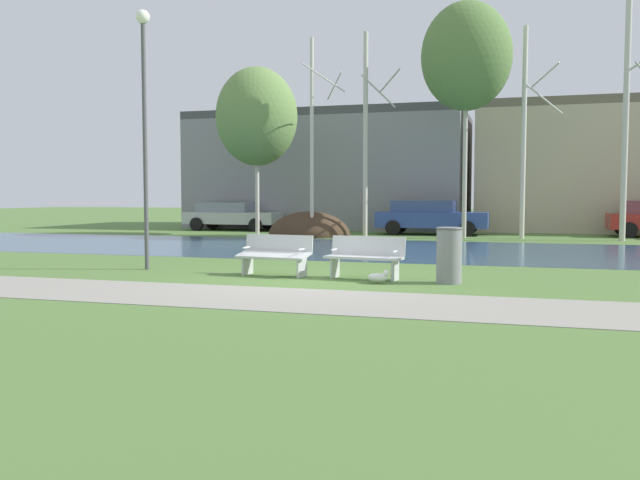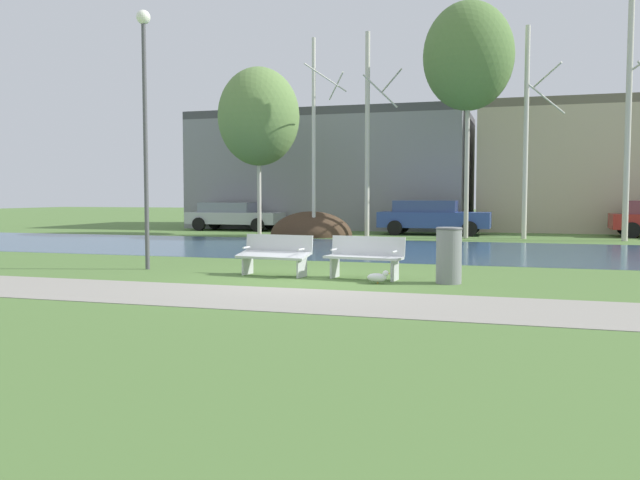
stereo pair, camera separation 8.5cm
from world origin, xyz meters
The scene contains 18 objects.
ground_plane centered at (0.00, 10.00, 0.00)m, with size 120.00×120.00×0.00m, color #517538.
paved_path_strip centered at (0.00, -2.37, 0.01)m, with size 60.00×2.43×0.01m, color gray.
river_band centered at (0.00, 8.15, 0.00)m, with size 80.00×8.43×0.01m, color #33516B.
soil_mound centered at (-4.45, 14.13, 0.00)m, with size 3.51×3.02×2.08m, color #423021.
bench_left centered at (-0.97, 0.63, 0.47)m, with size 1.66×0.76×0.87m.
bench_right centered at (1.00, 0.63, 0.47)m, with size 1.66×0.76×0.87m.
trash_bin centered at (2.72, 0.43, 0.57)m, with size 0.52×0.52×1.10m.
seagull centered at (1.42, -0.03, 0.13)m, with size 0.47×0.17×0.27m.
streetlamp centered at (-4.25, 0.93, 3.89)m, with size 0.32×0.32×5.92m.
birch_far_left centered at (-6.90, 14.38, 5.10)m, with size 3.52×3.52×7.22m.
birch_left centered at (-4.03, 13.31, 4.14)m, with size 1.49×2.69×8.04m.
birch_center_left centered at (-1.95, 13.94, 4.25)m, with size 1.55×2.71×8.28m.
birch_center centered at (1.93, 14.56, 7.18)m, with size 3.55×3.55×9.33m.
birch_center_right centered at (4.20, 14.81, 4.24)m, with size 1.52×2.69×8.29m.
birch_right centered at (7.81, 14.56, 4.61)m, with size 1.35×2.43×9.06m.
parked_van_nearest_silver centered at (-9.48, 17.37, 0.73)m, with size 4.64×2.00×1.36m.
parked_sedan_second_blue centered at (0.33, 16.53, 0.79)m, with size 4.77×2.07×1.49m.
building_grey_warehouse centered at (-5.65, 22.50, 3.00)m, with size 14.11×8.34×5.99m.
Camera 2 is at (4.07, -12.70, 1.72)m, focal length 37.49 mm.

